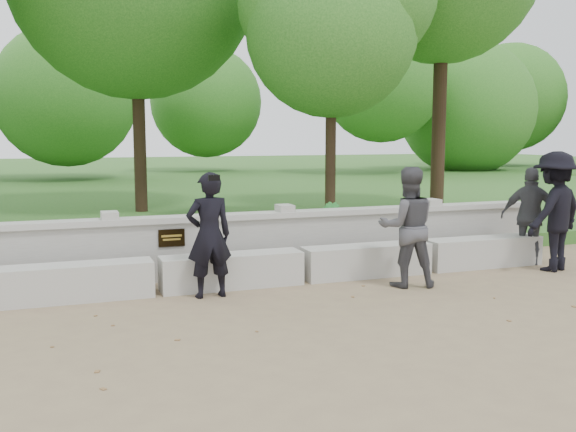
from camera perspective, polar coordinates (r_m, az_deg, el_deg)
name	(u,v)px	position (r m, az deg, el deg)	size (l,w,h in m)	color
ground	(185,337)	(6.66, -9.14, -10.56)	(80.00, 80.00, 0.00)	#8D7956
lawn	(97,197)	(20.36, -16.60, 1.60)	(40.00, 22.00, 0.25)	#235A20
concrete_bench	(156,276)	(8.41, -11.62, -5.26)	(11.90, 0.45, 0.45)	#BAB8B0
parapet_wall	(148,249)	(9.05, -12.31, -2.86)	(12.50, 0.35, 0.90)	#AFADA5
man_main	(209,235)	(8.02, -7.03, -1.70)	(0.59, 0.53, 1.57)	black
visitor_left	(407,227)	(8.68, 10.57, -0.97)	(0.92, 0.79, 1.61)	#444349
visitor_mid	(554,211)	(10.32, 22.59, 0.38)	(1.30, 0.98, 1.78)	black
visitor_right	(531,216)	(10.70, 20.78, 0.00)	(0.93, 0.86, 1.53)	#3F4044
tree_near_right	(332,18)	(12.84, 3.91, 17.14)	(3.31, 3.31, 5.65)	#382619
shrub_b	(331,223)	(10.52, 3.81, -0.62)	(0.37, 0.30, 0.68)	#2B8133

